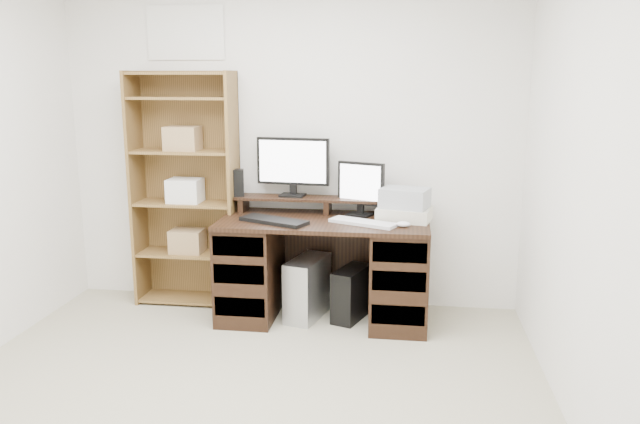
% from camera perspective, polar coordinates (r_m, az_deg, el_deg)
% --- Properties ---
extents(room, '(3.54, 4.04, 2.54)m').
position_cam_1_polar(room, '(2.88, -10.11, 1.98)').
color(room, '#B7AF92').
rests_on(room, ground).
extents(desk, '(1.50, 0.70, 0.75)m').
position_cam_1_polar(desk, '(4.58, 0.37, -5.07)').
color(desk, black).
rests_on(desk, ground).
extents(riser_shelf, '(1.40, 0.22, 0.12)m').
position_cam_1_polar(riser_shelf, '(4.67, 0.71, 1.01)').
color(riser_shelf, black).
rests_on(riser_shelf, desk).
extents(monitor_wide, '(0.56, 0.16, 0.44)m').
position_cam_1_polar(monitor_wide, '(4.70, -2.49, 4.44)').
color(monitor_wide, black).
rests_on(monitor_wide, riser_shelf).
extents(monitor_small, '(0.35, 0.19, 0.40)m').
position_cam_1_polar(monitor_small, '(4.59, 3.75, 2.33)').
color(monitor_small, black).
rests_on(monitor_small, desk).
extents(speaker, '(0.10, 0.10, 0.20)m').
position_cam_1_polar(speaker, '(4.75, -7.47, 2.67)').
color(speaker, black).
rests_on(speaker, riser_shelf).
extents(keyboard_black, '(0.52, 0.36, 0.03)m').
position_cam_1_polar(keyboard_black, '(4.39, -4.24, -0.81)').
color(keyboard_black, black).
rests_on(keyboard_black, desk).
extents(keyboard_white, '(0.50, 0.33, 0.02)m').
position_cam_1_polar(keyboard_white, '(4.35, 3.96, -0.97)').
color(keyboard_white, silver).
rests_on(keyboard_white, desk).
extents(mouse, '(0.11, 0.09, 0.04)m').
position_cam_1_polar(mouse, '(4.30, 7.62, -1.11)').
color(mouse, white).
rests_on(mouse, desk).
extents(printer, '(0.41, 0.34, 0.09)m').
position_cam_1_polar(printer, '(4.50, 7.72, -0.17)').
color(printer, beige).
rests_on(printer, desk).
extents(basket, '(0.38, 0.32, 0.14)m').
position_cam_1_polar(basket, '(4.47, 7.76, 1.28)').
color(basket, '#A3A8AE').
rests_on(basket, printer).
extents(tower_silver, '(0.31, 0.49, 0.45)m').
position_cam_1_polar(tower_silver, '(4.65, -1.15, -6.95)').
color(tower_silver, '#B1B3B8').
rests_on(tower_silver, ground).
extents(tower_black, '(0.29, 0.42, 0.38)m').
position_cam_1_polar(tower_black, '(4.64, 2.89, -7.45)').
color(tower_black, black).
rests_on(tower_black, ground).
extents(bookshelf, '(0.80, 0.30, 1.80)m').
position_cam_1_polar(bookshelf, '(4.92, -12.14, 2.19)').
color(bookshelf, olive).
rests_on(bookshelf, ground).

